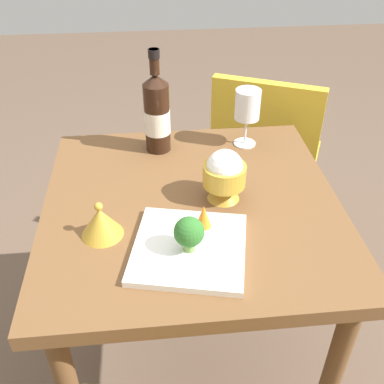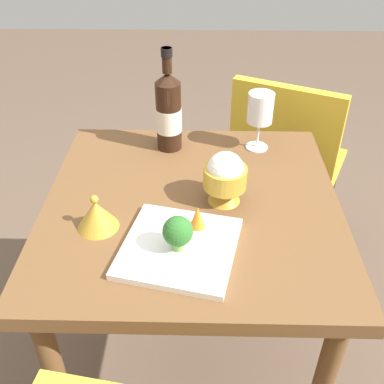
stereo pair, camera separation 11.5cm
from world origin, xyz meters
TOP-DOWN VIEW (x-y plane):
  - ground_plane at (0.00, 0.00)m, footprint 8.00×8.00m
  - dining_table at (0.00, 0.00)m, footprint 0.77×0.77m
  - chair_by_wall at (-0.58, 0.35)m, footprint 0.53×0.53m
  - wine_bottle at (-0.28, -0.08)m, footprint 0.08×0.08m
  - wine_glass at (-0.28, 0.19)m, footprint 0.08×0.08m
  - rice_bowl at (-0.01, 0.08)m, footprint 0.11×0.11m
  - rice_bowl_lid at (0.11, -0.22)m, footprint 0.10×0.10m
  - serving_plate at (0.18, -0.02)m, footprint 0.30×0.30m
  - broccoli_floret at (0.20, -0.03)m, footprint 0.07×0.07m
  - carrot_garnish_left at (0.12, 0.02)m, footprint 0.04×0.04m

SIDE VIEW (x-z plane):
  - ground_plane at x=0.00m, z-range 0.00..0.00m
  - chair_by_wall at x=-0.58m, z-range 0.10..0.95m
  - dining_table at x=0.00m, z-range 0.27..1.02m
  - serving_plate at x=0.18m, z-range 0.75..0.76m
  - rice_bowl_lid at x=0.11m, z-range 0.74..0.83m
  - carrot_garnish_left at x=0.12m, z-range 0.76..0.82m
  - broccoli_floret at x=0.20m, z-range 0.77..0.86m
  - rice_bowl at x=-0.01m, z-range 0.75..0.89m
  - wine_bottle at x=-0.28m, z-range 0.71..1.02m
  - wine_glass at x=-0.28m, z-range 0.79..0.97m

